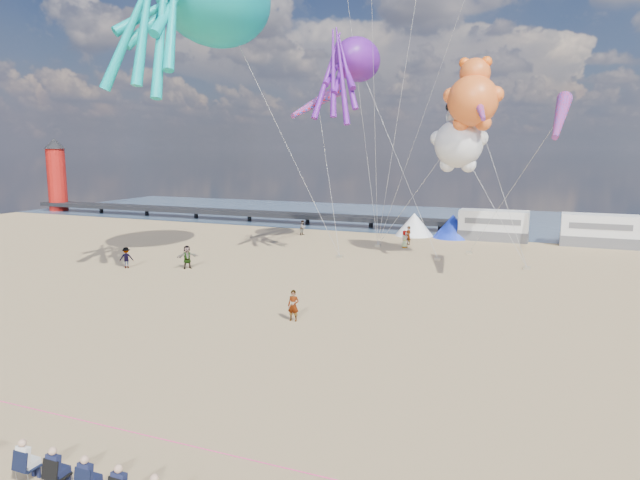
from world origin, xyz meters
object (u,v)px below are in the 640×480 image
(motorhome_1, at_px, (599,230))
(beachgoer_5, at_px, (408,236))
(spectator_row, at_px, (89,477))
(sandbag_a, at_px, (340,257))
(tent_blue, at_px, (453,226))
(windsock_right, at_px, (479,105))
(windsock_left, at_px, (318,102))
(tent_white, at_px, (414,224))
(sandbag_c, at_px, (527,268))
(beachgoer_2, at_px, (126,258))
(kite_panda, at_px, (459,143))
(motorhome_0, at_px, (493,225))
(beachgoer_0, at_px, (405,239))
(sandbag_d, at_px, (469,253))
(kite_octopus_purple, at_px, (357,60))
(sandbag_b, at_px, (438,259))
(windsock_mid, at_px, (560,117))
(sandbag_e, at_px, (378,246))
(beachgoer_4, at_px, (187,257))
(lighthouse, at_px, (57,180))
(beachgoer_1, at_px, (303,228))
(kite_teddy_orange, at_px, (473,101))
(standing_person, at_px, (293,306))

(motorhome_1, xyz_separation_m, beachgoer_5, (-16.67, -5.94, -0.61))
(spectator_row, distance_m, sandbag_a, 34.15)
(tent_blue, distance_m, windsock_right, 19.04)
(windsock_left, height_order, windsock_right, windsock_left)
(tent_white, xyz_separation_m, sandbag_c, (11.85, -13.49, -1.09))
(tent_white, xyz_separation_m, beachgoer_2, (-16.60, -24.65, -0.39))
(kite_panda, bearing_deg, motorhome_0, 106.12)
(beachgoer_0, xyz_separation_m, sandbag_d, (5.97, -0.88, -0.70))
(kite_octopus_purple, bearing_deg, sandbag_b, -31.91)
(kite_panda, relative_size, windsock_mid, 1.04)
(beachgoer_2, relative_size, sandbag_e, 3.23)
(motorhome_0, xyz_separation_m, sandbag_e, (-9.52, -8.13, -1.39))
(beachgoer_4, height_order, sandbag_a, beachgoer_4)
(sandbag_b, relative_size, windsock_left, 0.06)
(lighthouse, distance_m, windsock_right, 65.29)
(beachgoer_1, height_order, sandbag_d, beachgoer_1)
(tent_blue, relative_size, windsock_left, 0.51)
(beachgoer_2, bearing_deg, kite_teddy_orange, 168.99)
(tent_white, height_order, sandbag_d, tent_white)
(beachgoer_0, distance_m, windsock_mid, 19.95)
(motorhome_1, xyz_separation_m, sandbag_b, (-12.63, -12.42, -1.39))
(beachgoer_5, bearing_deg, lighthouse, -150.21)
(motorhome_1, relative_size, windsock_mid, 1.05)
(beachgoer_4, xyz_separation_m, windsock_mid, (25.66, 3.72, 10.15))
(windsock_mid, bearing_deg, kite_panda, 140.95)
(spectator_row, bearing_deg, motorhome_1, 72.95)
(beachgoer_5, relative_size, windsock_right, 0.37)
(beachgoer_5, relative_size, kite_octopus_purple, 0.18)
(sandbag_c, height_order, kite_panda, kite_panda)
(tent_blue, xyz_separation_m, sandbag_c, (7.85, -13.49, -1.09))
(sandbag_c, bearing_deg, sandbag_b, 171.25)
(lighthouse, bearing_deg, kite_teddy_orange, -16.25)
(motorhome_1, distance_m, sandbag_c, 14.69)
(lighthouse, distance_m, sandbag_c, 68.27)
(motorhome_1, bearing_deg, sandbag_c, -112.73)
(sandbag_e, bearing_deg, sandbag_d, -2.93)
(beachgoer_1, bearing_deg, standing_person, -143.44)
(windsock_mid, xyz_separation_m, windsock_right, (-5.50, 4.28, 1.16))
(sandbag_a, distance_m, windsock_mid, 20.26)
(motorhome_0, relative_size, windsock_right, 1.37)
(sandbag_d, bearing_deg, tent_blue, 108.60)
(kite_teddy_orange, distance_m, windsock_left, 12.40)
(beachgoer_4, distance_m, kite_teddy_orange, 24.56)
(kite_panda, distance_m, windsock_right, 4.13)
(beachgoer_0, distance_m, sandbag_e, 2.57)
(kite_teddy_orange, height_order, windsock_mid, kite_teddy_orange)
(beachgoer_4, bearing_deg, windsock_right, -26.86)
(beachgoer_0, height_order, kite_octopus_purple, kite_octopus_purple)
(standing_person, height_order, beachgoer_5, beachgoer_5)
(motorhome_1, bearing_deg, beachgoer_1, -171.63)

